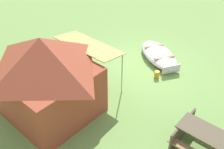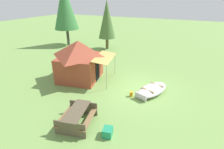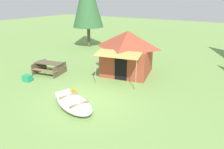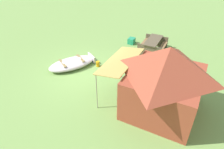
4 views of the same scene
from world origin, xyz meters
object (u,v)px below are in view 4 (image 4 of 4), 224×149
Objects in this scene: beached_rowboat at (72,63)px; cooler_box at (131,41)px; picnic_table at (153,44)px; fuel_can at (98,64)px; canvas_cabin_tent at (165,79)px.

beached_rowboat reaches higher than cooler_box.
picnic_table is 3.80m from fuel_can.
cooler_box is (-0.08, -1.64, -0.29)m from picnic_table.
beached_rowboat is 0.65× the size of canvas_cabin_tent.
fuel_can is (-0.82, -4.24, -1.31)m from canvas_cabin_tent.
picnic_table is (-4.42, 2.49, 0.24)m from beached_rowboat.
cooler_box is 1.60× the size of fuel_can.
beached_rowboat is at bearing -29.38° from picnic_table.
picnic_table is at bearing 87.06° from cooler_box.
canvas_cabin_tent is 8.99× the size of cooler_box.
picnic_table reaches higher than beached_rowboat.
fuel_can is at bearing 3.10° from cooler_box.
fuel_can is at bearing 131.67° from beached_rowboat.
beached_rowboat is 1.34× the size of picnic_table.
beached_rowboat is 5.42m from canvas_cabin_tent.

